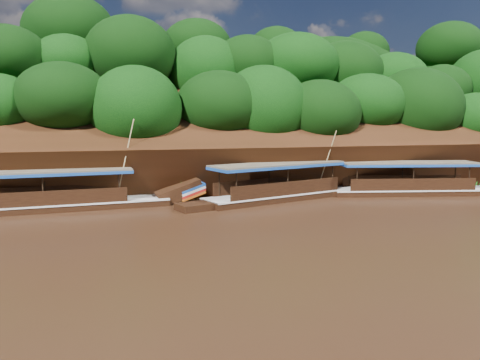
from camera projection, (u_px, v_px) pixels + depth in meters
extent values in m
plane|color=black|center=(322.00, 223.00, 26.07)|extent=(160.00, 160.00, 0.00)
cube|color=black|center=(244.00, 145.00, 40.90)|extent=(120.00, 16.12, 13.64)
cube|color=black|center=(219.00, 172.00, 50.91)|extent=(120.00, 24.00, 12.00)
ellipsoid|color=#113709|center=(177.00, 147.00, 38.36)|extent=(18.00, 8.00, 6.40)
ellipsoid|color=#113709|center=(225.00, 84.00, 46.84)|extent=(24.00, 11.00, 8.40)
cube|color=black|center=(417.00, 195.00, 35.91)|extent=(13.27, 4.91, 0.92)
cube|color=silver|center=(418.00, 189.00, 35.86)|extent=(13.29, 4.98, 0.10)
cube|color=brown|center=(408.00, 163.00, 35.54)|extent=(10.56, 4.65, 0.12)
cube|color=#18499E|center=(408.00, 164.00, 35.56)|extent=(10.56, 4.65, 0.18)
cube|color=black|center=(287.00, 199.00, 33.89)|extent=(13.09, 6.20, 0.97)
cube|color=silver|center=(287.00, 193.00, 33.83)|extent=(13.11, 6.27, 0.11)
cube|color=black|center=(358.00, 181.00, 37.75)|extent=(3.47, 2.63, 1.83)
cube|color=#18499E|center=(365.00, 177.00, 38.14)|extent=(2.08, 2.25, 0.67)
cube|color=red|center=(365.00, 181.00, 38.19)|extent=(2.08, 2.25, 0.67)
cube|color=brown|center=(278.00, 164.00, 33.11)|extent=(10.52, 5.69, 0.13)
cube|color=#18499E|center=(278.00, 166.00, 33.13)|extent=(10.52, 5.69, 0.19)
cylinder|color=tan|center=(327.00, 160.00, 34.75)|extent=(0.93, 1.23, 4.35)
cube|color=black|center=(60.00, 210.00, 29.92)|extent=(13.96, 3.35, 0.94)
cube|color=silver|center=(59.00, 203.00, 29.86)|extent=(13.97, 3.42, 0.10)
cube|color=black|center=(179.00, 192.00, 32.44)|extent=(3.37, 1.97, 1.86)
cube|color=#18499E|center=(191.00, 187.00, 32.69)|extent=(1.83, 1.92, 0.69)
cube|color=red|center=(191.00, 192.00, 32.74)|extent=(1.83, 1.92, 0.69)
cube|color=brown|center=(43.00, 171.00, 29.30)|extent=(11.00, 3.47, 0.13)
cube|color=#18499E|center=(43.00, 173.00, 29.32)|extent=(11.00, 3.47, 0.19)
cylinder|color=tan|center=(125.00, 159.00, 30.72)|extent=(1.35, 0.55, 5.24)
cone|color=#1F721C|center=(71.00, 190.00, 31.60)|extent=(1.50, 1.50, 2.00)
cone|color=#1F721C|center=(178.00, 189.00, 33.32)|extent=(1.50, 1.50, 1.61)
cone|color=#1F721C|center=(280.00, 183.00, 35.43)|extent=(1.50, 1.50, 1.93)
cone|color=#1F721C|center=(348.00, 179.00, 37.34)|extent=(1.50, 1.50, 2.03)
cone|color=#1F721C|center=(404.00, 178.00, 38.53)|extent=(1.50, 1.50, 1.80)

